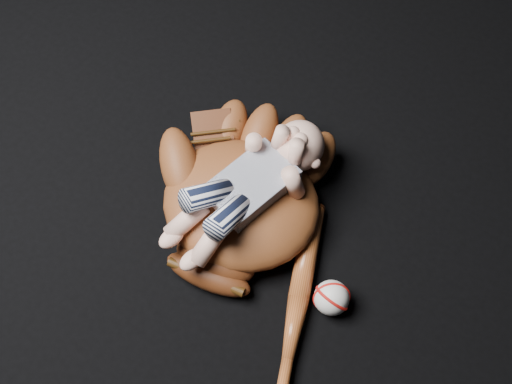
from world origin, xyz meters
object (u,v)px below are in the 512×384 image
(newborn_baby, at_px, (240,191))
(baseball_bat, at_px, (296,311))
(baseball, at_px, (332,298))
(baseball_glove, at_px, (241,199))

(newborn_baby, relative_size, baseball_bat, 0.85)
(baseball_bat, distance_m, baseball, 0.07)
(newborn_baby, height_order, baseball_bat, newborn_baby)
(newborn_baby, bearing_deg, baseball, 1.26)
(baseball_bat, bearing_deg, baseball, 53.12)
(baseball_bat, bearing_deg, baseball_glove, 151.70)
(newborn_baby, xyz_separation_m, baseball_bat, (0.20, -0.10, -0.11))
(baseball_bat, bearing_deg, newborn_baby, 153.24)
(baseball_glove, height_order, baseball, baseball_glove)
(newborn_baby, bearing_deg, baseball_bat, -14.78)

